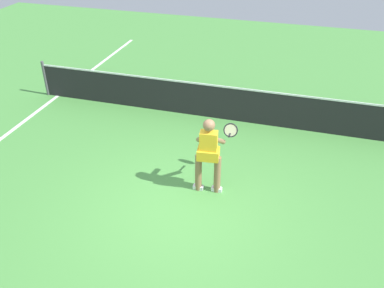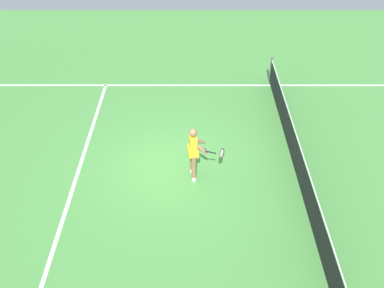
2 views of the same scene
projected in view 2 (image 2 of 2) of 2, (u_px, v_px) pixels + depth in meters
name	position (u px, v px, depth m)	size (l,w,h in m)	color
ground_plane	(170.00, 166.00, 12.66)	(25.27, 25.27, 0.00)	#4C9342
service_line_marking	(80.00, 166.00, 12.66)	(9.45, 0.10, 0.01)	white
sideline_left_marking	(175.00, 85.00, 16.45)	(0.10, 17.44, 0.01)	white
court_net	(296.00, 154.00, 12.39)	(10.13, 0.08, 0.98)	#4C4C51
tennis_player	(194.00, 151.00, 11.85)	(0.73, 0.99, 1.55)	#8C6647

